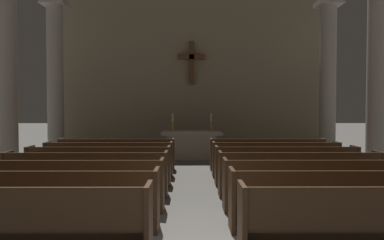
{
  "coord_description": "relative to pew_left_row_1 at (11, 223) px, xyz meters",
  "views": [
    {
      "loc": [
        -0.06,
        -4.55,
        1.88
      ],
      "look_at": [
        0.0,
        7.96,
        1.46
      ],
      "focal_mm": 34.98,
      "sensor_mm": 36.0,
      "label": 1
    }
  ],
  "objects": [
    {
      "name": "pew_left_row_1",
      "position": [
        0.0,
        0.0,
        0.0
      ],
      "size": [
        3.42,
        0.5,
        0.95
      ],
      "color": "#422B19",
      "rests_on": "ground"
    },
    {
      "name": "pew_left_row_2",
      "position": [
        0.0,
        1.11,
        0.0
      ],
      "size": [
        3.42,
        0.5,
        0.95
      ],
      "color": "#422B19",
      "rests_on": "ground"
    },
    {
      "name": "pew_left_row_3",
      "position": [
        0.0,
        2.22,
        0.0
      ],
      "size": [
        3.42,
        0.5,
        0.95
      ],
      "color": "#422B19",
      "rests_on": "ground"
    },
    {
      "name": "pew_left_row_4",
      "position": [
        0.0,
        3.33,
        0.0
      ],
      "size": [
        3.42,
        0.5,
        0.95
      ],
      "color": "#422B19",
      "rests_on": "ground"
    },
    {
      "name": "pew_left_row_5",
      "position": [
        0.0,
        4.44,
        0.0
      ],
      "size": [
        3.42,
        0.5,
        0.95
      ],
      "color": "#422B19",
      "rests_on": "ground"
    },
    {
      "name": "pew_left_row_6",
      "position": [
        0.0,
        5.55,
        0.0
      ],
      "size": [
        3.42,
        0.5,
        0.95
      ],
      "color": "#422B19",
      "rests_on": "ground"
    },
    {
      "name": "pew_left_row_7",
      "position": [
        0.0,
        6.66,
        0.0
      ],
      "size": [
        3.42,
        0.5,
        0.95
      ],
      "color": "#422B19",
      "rests_on": "ground"
    },
    {
      "name": "pew_right_row_1",
      "position": [
        4.5,
        0.0,
        0.0
      ],
      "size": [
        3.42,
        0.5,
        0.95
      ],
      "color": "#422B19",
      "rests_on": "ground"
    },
    {
      "name": "pew_right_row_2",
      "position": [
        4.5,
        1.11,
        0.0
      ],
      "size": [
        3.42,
        0.5,
        0.95
      ],
      "color": "#422B19",
      "rests_on": "ground"
    },
    {
      "name": "pew_right_row_3",
      "position": [
        4.5,
        2.22,
        0.0
      ],
      "size": [
        3.42,
        0.5,
        0.95
      ],
      "color": "#422B19",
      "rests_on": "ground"
    },
    {
      "name": "pew_right_row_4",
      "position": [
        4.5,
        3.33,
        0.0
      ],
      "size": [
        3.42,
        0.5,
        0.95
      ],
      "color": "#422B19",
      "rests_on": "ground"
    },
    {
      "name": "pew_right_row_5",
      "position": [
        4.5,
        4.44,
        0.0
      ],
      "size": [
        3.42,
        0.5,
        0.95
      ],
      "color": "#422B19",
      "rests_on": "ground"
    },
    {
      "name": "pew_right_row_6",
      "position": [
        4.5,
        5.55,
        0.0
      ],
      "size": [
        3.42,
        0.5,
        0.95
      ],
      "color": "#422B19",
      "rests_on": "ground"
    },
    {
      "name": "pew_right_row_7",
      "position": [
        4.5,
        6.66,
        0.0
      ],
      "size": [
        3.42,
        0.5,
        0.95
      ],
      "color": "#422B19",
      "rests_on": "ground"
    },
    {
      "name": "column_left_second",
      "position": [
        -2.78,
        5.59,
        2.33
      ],
      "size": [
        0.88,
        0.88,
        5.77
      ],
      "color": "#ADA89E",
      "rests_on": "ground"
    },
    {
      "name": "column_right_second",
      "position": [
        7.28,
        5.59,
        2.33
      ],
      "size": [
        0.88,
        0.88,
        5.77
      ],
      "color": "#ADA89E",
      "rests_on": "ground"
    },
    {
      "name": "column_left_third",
      "position": [
        -2.78,
        9.3,
        2.33
      ],
      "size": [
        0.88,
        0.88,
        5.77
      ],
      "color": "#ADA89E",
      "rests_on": "ground"
    },
    {
      "name": "column_right_third",
      "position": [
        7.28,
        9.3,
        2.33
      ],
      "size": [
        0.88,
        0.88,
        5.77
      ],
      "color": "#ADA89E",
      "rests_on": "ground"
    },
    {
      "name": "altar",
      "position": [
        2.25,
        9.07,
        0.06
      ],
      "size": [
        2.2,
        0.9,
        1.01
      ],
      "color": "#A8A399",
      "rests_on": "ground"
    },
    {
      "name": "candlestick_left",
      "position": [
        1.55,
        9.07,
        0.74
      ],
      "size": [
        0.16,
        0.16,
        0.66
      ],
      "color": "#B79338",
      "rests_on": "altar"
    },
    {
      "name": "candlestick_right",
      "position": [
        2.95,
        9.07,
        0.74
      ],
      "size": [
        0.16,
        0.16,
        0.66
      ],
      "color": "#B79338",
      "rests_on": "altar"
    },
    {
      "name": "apse_with_cross",
      "position": [
        2.25,
        11.15,
        2.88
      ],
      "size": [
        11.0,
        0.46,
        6.72
      ],
      "color": "gray",
      "rests_on": "ground"
    }
  ]
}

